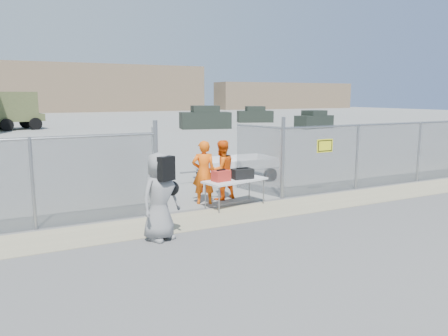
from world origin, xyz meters
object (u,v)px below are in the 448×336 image
folding_table (235,193)px  security_worker_left (204,173)px  utility_trailer (236,168)px  visitor (160,197)px  security_worker_right (222,170)px

folding_table → security_worker_left: (-0.67, 0.67, 0.54)m
folding_table → utility_trailer: size_ratio=0.50×
visitor → security_worker_right: bearing=21.7°
security_worker_left → utility_trailer: bearing=-113.9°
folding_table → visitor: visitor is taller
security_worker_right → visitor: visitor is taller
folding_table → security_worker_right: security_worker_right is taller
visitor → folding_table: bearing=10.4°
folding_table → security_worker_right: (0.04, 0.95, 0.51)m
security_worker_right → visitor: (-2.87, -2.74, 0.06)m
security_worker_left → visitor: 3.27m
security_worker_right → folding_table: bearing=77.1°
folding_table → utility_trailer: bearing=49.1°
security_worker_left → visitor: (-2.16, -2.46, 0.03)m
security_worker_left → security_worker_right: size_ratio=1.03×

